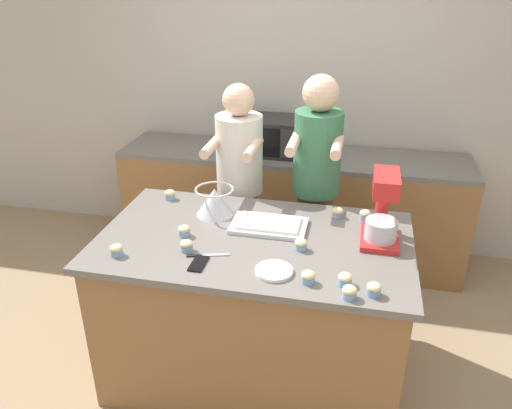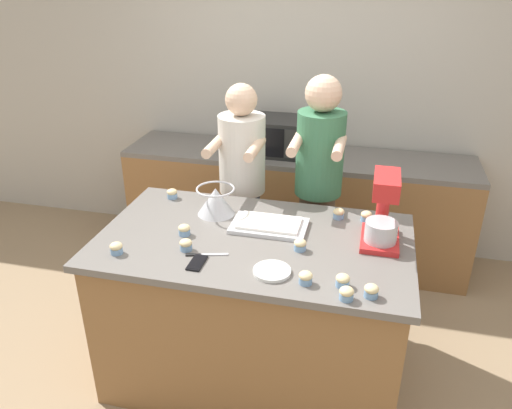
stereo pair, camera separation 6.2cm
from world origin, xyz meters
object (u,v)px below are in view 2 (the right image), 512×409
(microwave_oven, at_px, (272,135))
(cupcake_0, at_px, (116,248))
(small_plate, at_px, (272,271))
(stand_mixer, at_px, (383,213))
(cell_phone, at_px, (197,263))
(person_right, at_px, (317,196))
(mixing_bowl, at_px, (216,200))
(cupcake_2, at_px, (347,293))
(cupcake_5, at_px, (366,216))
(cupcake_1, at_px, (306,278))
(cupcake_4, at_px, (343,280))
(cupcake_3, at_px, (186,245))
(cupcake_9, at_px, (300,245))
(baking_tray, at_px, (269,225))
(cupcake_10, at_px, (339,213))
(person_left, at_px, (242,195))
(cupcake_8, at_px, (172,194))
(cupcake_7, at_px, (184,230))
(cupcake_6, at_px, (371,291))
(knife, at_px, (204,255))

(microwave_oven, distance_m, cupcake_0, 1.82)
(small_plate, bearing_deg, microwave_oven, 102.03)
(small_plate, xyz_separation_m, cupcake_0, (-0.82, -0.01, 0.02))
(stand_mixer, bearing_deg, cell_phone, -153.70)
(person_right, bearing_deg, mixing_bowl, -138.82)
(cupcake_2, xyz_separation_m, cupcake_5, (0.05, 0.79, 0.00))
(cupcake_1, distance_m, cupcake_4, 0.17)
(cupcake_3, height_order, cupcake_9, same)
(person_right, bearing_deg, baking_tray, -109.17)
(cupcake_3, distance_m, cupcake_10, 0.92)
(mixing_bowl, distance_m, cupcake_5, 0.89)
(cupcake_9, bearing_deg, small_plate, -111.80)
(person_left, bearing_deg, cupcake_5, -23.35)
(cupcake_10, bearing_deg, baking_tray, -150.12)
(cupcake_4, bearing_deg, person_right, 103.39)
(person_right, height_order, cupcake_8, person_right)
(cupcake_7, bearing_deg, person_left, 81.08)
(cupcake_8, bearing_deg, baking_tray, -19.49)
(baking_tray, height_order, cupcake_5, cupcake_5)
(microwave_oven, bearing_deg, cupcake_9, -72.65)
(small_plate, height_order, cupcake_6, cupcake_6)
(cupcake_1, height_order, cupcake_7, same)
(cupcake_2, bearing_deg, cupcake_9, 125.84)
(cell_phone, height_order, cupcake_1, cupcake_1)
(knife, bearing_deg, cupcake_2, -15.40)
(person_left, height_order, small_plate, person_left)
(cupcake_8, distance_m, cupcake_10, 1.06)
(person_right, relative_size, cupcake_9, 25.95)
(cupcake_4, height_order, cupcake_6, same)
(cell_phone, bearing_deg, cupcake_3, 132.00)
(cupcake_2, xyz_separation_m, cupcake_6, (0.11, 0.05, 0.00))
(cupcake_4, xyz_separation_m, cupcake_7, (-0.89, 0.28, 0.00))
(mixing_bowl, xyz_separation_m, cell_phone, (0.08, -0.55, -0.08))
(cupcake_1, height_order, cupcake_3, same)
(person_right, bearing_deg, cupcake_4, -76.61)
(person_left, height_order, cupcake_4, person_left)
(cupcake_4, bearing_deg, person_left, 126.10)
(stand_mixer, distance_m, cupcake_4, 0.50)
(stand_mixer, distance_m, cupcake_2, 0.59)
(stand_mixer, bearing_deg, cupcake_2, -103.58)
(baking_tray, distance_m, cupcake_7, 0.48)
(small_plate, relative_size, cupcake_2, 2.80)
(person_right, relative_size, baking_tray, 4.03)
(knife, xyz_separation_m, cupcake_10, (0.63, 0.58, 0.03))
(knife, distance_m, cupcake_3, 0.12)
(person_left, distance_m, cupcake_2, 1.40)
(cupcake_0, distance_m, cupcake_3, 0.36)
(knife, bearing_deg, person_left, 93.28)
(cupcake_9, bearing_deg, cupcake_7, 179.16)
(cupcake_9, bearing_deg, cell_phone, -152.22)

